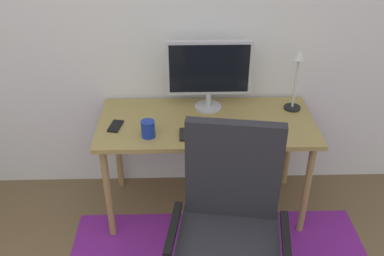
# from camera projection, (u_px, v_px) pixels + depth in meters

# --- Properties ---
(wall_back) EXTENTS (6.00, 0.10, 2.60)m
(wall_back) POSITION_uv_depth(u_px,v_px,m) (123.00, 14.00, 2.75)
(wall_back) COLOR silver
(wall_back) RESTS_ON ground
(desk) EXTENTS (1.38, 0.63, 0.72)m
(desk) POSITION_uv_depth(u_px,v_px,m) (206.00, 131.00, 2.77)
(desk) COLOR olive
(desk) RESTS_ON ground
(monitor) EXTENTS (0.55, 0.18, 0.47)m
(monitor) POSITION_uv_depth(u_px,v_px,m) (209.00, 70.00, 2.74)
(monitor) COLOR #B2B2B7
(monitor) RESTS_ON desk
(keyboard) EXTENTS (0.43, 0.13, 0.02)m
(keyboard) POSITION_uv_depth(u_px,v_px,m) (215.00, 134.00, 2.58)
(keyboard) COLOR black
(keyboard) RESTS_ON desk
(computer_mouse) EXTENTS (0.06, 0.10, 0.03)m
(computer_mouse) POSITION_uv_depth(u_px,v_px,m) (260.00, 130.00, 2.60)
(computer_mouse) COLOR white
(computer_mouse) RESTS_ON desk
(coffee_cup) EXTENTS (0.08, 0.08, 0.10)m
(coffee_cup) POSITION_uv_depth(u_px,v_px,m) (148.00, 129.00, 2.55)
(coffee_cup) COLOR navy
(coffee_cup) RESTS_ON desk
(cell_phone) EXTENTS (0.09, 0.15, 0.01)m
(cell_phone) POSITION_uv_depth(u_px,v_px,m) (116.00, 126.00, 2.67)
(cell_phone) COLOR black
(cell_phone) RESTS_ON desk
(desk_lamp) EXTENTS (0.11, 0.11, 0.42)m
(desk_lamp) POSITION_uv_depth(u_px,v_px,m) (297.00, 73.00, 2.73)
(desk_lamp) COLOR black
(desk_lamp) RESTS_ON desk
(office_chair) EXTENTS (0.65, 0.59, 1.07)m
(office_chair) POSITION_uv_depth(u_px,v_px,m) (229.00, 238.00, 2.22)
(office_chair) COLOR slate
(office_chair) RESTS_ON ground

